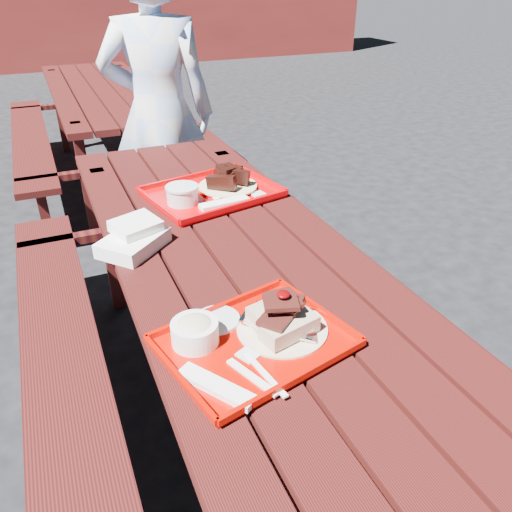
% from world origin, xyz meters
% --- Properties ---
extents(ground, '(60.00, 60.00, 0.00)m').
position_xyz_m(ground, '(0.00, 0.00, 0.00)').
color(ground, black).
rests_on(ground, ground).
extents(picnic_table_near, '(1.41, 2.40, 0.75)m').
position_xyz_m(picnic_table_near, '(-0.00, 0.00, 0.56)').
color(picnic_table_near, '#3A100B').
rests_on(picnic_table_near, ground).
extents(picnic_table_far, '(1.41, 2.40, 0.75)m').
position_xyz_m(picnic_table_far, '(-0.00, 2.80, 0.56)').
color(picnic_table_far, '#3A100B').
rests_on(picnic_table_far, ground).
extents(near_tray, '(0.49, 0.42, 0.13)m').
position_xyz_m(near_tray, '(-0.13, -0.42, 0.78)').
color(near_tray, '#B20800').
rests_on(near_tray, picnic_table_near).
extents(far_tray, '(0.55, 0.47, 0.08)m').
position_xyz_m(far_tray, '(0.07, 0.46, 0.77)').
color(far_tray, '#C60005').
rests_on(far_tray, picnic_table_near).
extents(white_cloth, '(0.26, 0.25, 0.09)m').
position_xyz_m(white_cloth, '(-0.29, 0.17, 0.79)').
color(white_cloth, white).
rests_on(white_cloth, picnic_table_near).
extents(person, '(0.71, 0.58, 1.68)m').
position_xyz_m(person, '(0.12, 1.47, 0.84)').
color(person, '#B6CFFF').
rests_on(person, ground).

